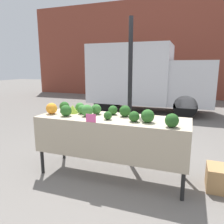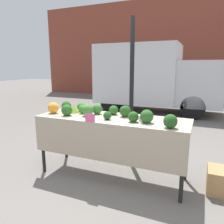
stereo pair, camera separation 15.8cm
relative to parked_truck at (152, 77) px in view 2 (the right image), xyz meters
The scene contains 20 objects.
ground_plane 5.18m from the parked_truck, 83.72° to the right, with size 40.00×40.00×0.00m, color slate.
building_facade 4.30m from the parked_truck, 82.34° to the left, with size 16.00×0.60×4.96m.
tent_pole 4.49m from the parked_truck, 81.58° to the right, with size 0.07×0.07×2.37m.
parked_truck is the anchor object (origin of this frame).
market_table 5.11m from the parked_truck, 83.80° to the right, with size 2.18×0.72×0.90m.
orange_cauliflower 5.11m from the parked_truck, 94.57° to the right, with size 0.17×0.17×0.17m.
romanesco_head 4.94m from the parked_truck, 91.45° to the right, with size 0.17×0.17×0.13m.
broccoli_head_0 4.94m from the parked_truck, 81.74° to the right, with size 0.17×0.17×0.17m.
broccoli_head_1 4.88m from the parked_truck, 87.08° to the right, with size 0.15×0.15×0.15m.
broccoli_head_2 5.06m from the parked_truck, 87.93° to the right, with size 0.17×0.17×0.17m.
broccoli_head_3 4.86m from the parked_truck, 93.91° to the right, with size 0.16×0.16×0.16m.
broccoli_head_4 5.21m from the parked_truck, 79.96° to the right, with size 0.14×0.14×0.14m.
broccoli_head_5 4.93m from the parked_truck, 89.64° to the right, with size 0.14×0.14×0.14m.
broccoli_head_6 5.42m from the parked_truck, 75.02° to the right, with size 0.17×0.17×0.17m.
broccoli_head_7 5.22m from the parked_truck, 78.02° to the right, with size 0.17×0.17×0.17m.
broccoli_head_8 5.15m from the parked_truck, 91.28° to the right, with size 0.17×0.17×0.17m.
broccoli_head_9 4.85m from the parked_truck, 84.10° to the right, with size 0.14×0.14×0.14m.
broccoli_head_10 5.18m from the parked_truck, 83.99° to the right, with size 0.12×0.12×0.12m.
broccoli_head_11 4.79m from the parked_truck, 90.93° to the right, with size 0.15×0.15×0.15m.
price_sign 5.36m from the parked_truck, 85.92° to the right, with size 0.14×0.01×0.11m.
Camera 2 is at (1.19, -2.81, 1.62)m, focal length 35.00 mm.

